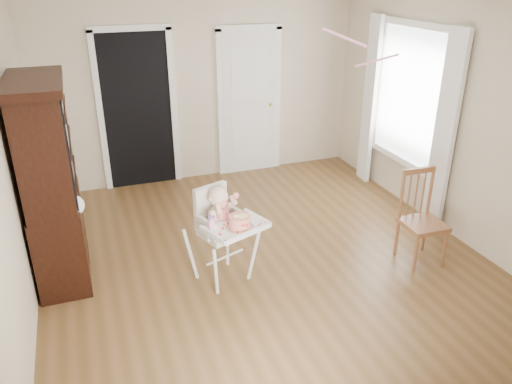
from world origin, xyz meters
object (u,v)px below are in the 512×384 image
object	(u,v)px
dining_chair	(422,221)
china_cabinet	(51,183)
high_chair	(221,225)
sippy_cup	(212,222)
cake	(240,222)

from	to	relation	value
dining_chair	china_cabinet	bearing A→B (deg)	165.76
high_chair	sippy_cup	size ratio (longest dim) A/B	6.17
cake	sippy_cup	size ratio (longest dim) A/B	1.62
high_chair	china_cabinet	world-z (taller)	china_cabinet
cake	dining_chair	world-z (taller)	dining_chair
china_cabinet	cake	bearing A→B (deg)	-29.81
cake	sippy_cup	distance (m)	0.25
sippy_cup	high_chair	bearing A→B (deg)	51.95
cake	high_chair	bearing A→B (deg)	113.64
cake	china_cabinet	xyz separation A→B (m)	(-1.57, 0.90, 0.25)
sippy_cup	china_cabinet	distance (m)	1.59
high_chair	sippy_cup	bearing A→B (deg)	-148.60
cake	china_cabinet	bearing A→B (deg)	150.19
sippy_cup	china_cabinet	bearing A→B (deg)	147.74
high_chair	dining_chair	xyz separation A→B (m)	(2.04, -0.35, -0.14)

